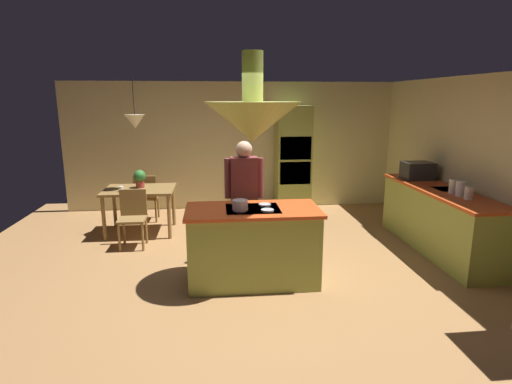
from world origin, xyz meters
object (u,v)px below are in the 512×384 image
at_px(canister_flour, 469,193).
at_px(canister_tea, 453,186).
at_px(dining_table, 140,194).
at_px(person_at_island, 244,194).
at_px(oven_tower, 293,159).
at_px(microwave_on_counter, 418,171).
at_px(chair_facing_island, 133,214).
at_px(kitchen_island, 253,245).
at_px(potted_plant_on_table, 140,178).
at_px(cup_on_table, 121,189).
at_px(cooking_pot_on_cooktop, 240,205).
at_px(chair_by_back_wall, 146,195).
at_px(canister_sugar, 461,189).

bearing_deg(canister_flour, canister_tea, 90.00).
height_order(dining_table, person_at_island, person_at_island).
bearing_deg(canister_flour, oven_tower, 119.49).
distance_m(person_at_island, canister_flour, 2.94).
xyz_separation_m(oven_tower, person_at_island, (-1.15, -2.56, -0.08)).
distance_m(canister_tea, microwave_on_counter, 1.03).
bearing_deg(oven_tower, canister_tea, -57.36).
bearing_deg(chair_facing_island, oven_tower, 32.64).
distance_m(kitchen_island, chair_facing_island, 2.23).
height_order(oven_tower, potted_plant_on_table, oven_tower).
height_order(kitchen_island, potted_plant_on_table, potted_plant_on_table).
bearing_deg(dining_table, microwave_on_counter, -6.78).
bearing_deg(kitchen_island, cup_on_table, 135.90).
xyz_separation_m(person_at_island, canister_flour, (2.89, -0.52, 0.06)).
bearing_deg(oven_tower, cooking_pot_on_cooktop, -110.48).
height_order(oven_tower, cup_on_table, oven_tower).
height_order(chair_by_back_wall, cooking_pot_on_cooktop, cooking_pot_on_cooktop).
xyz_separation_m(person_at_island, cup_on_table, (-1.89, 1.20, -0.16)).
distance_m(canister_flour, canister_tea, 0.36).
bearing_deg(chair_by_back_wall, canister_tea, 153.90).
relative_size(chair_by_back_wall, canister_sugar, 4.20).
bearing_deg(potted_plant_on_table, kitchen_island, -52.14).
bearing_deg(microwave_on_counter, kitchen_island, -151.22).
bearing_deg(cooking_pot_on_cooktop, canister_tea, 12.35).
distance_m(potted_plant_on_table, cup_on_table, 0.41).
height_order(person_at_island, chair_by_back_wall, person_at_island).
xyz_separation_m(potted_plant_on_table, microwave_on_counter, (4.53, -0.62, 0.15)).
bearing_deg(chair_facing_island, canister_tea, -11.49).
bearing_deg(canister_sugar, kitchen_island, -173.04).
bearing_deg(canister_tea, chair_facing_island, 168.51).
height_order(chair_facing_island, canister_sugar, canister_sugar).
bearing_deg(cooking_pot_on_cooktop, chair_by_back_wall, 118.13).
relative_size(canister_sugar, canister_tea, 1.07).
bearing_deg(cooking_pot_on_cooktop, cup_on_table, 131.54).
bearing_deg(cooking_pot_on_cooktop, canister_flour, 5.65).
distance_m(kitchen_island, cooking_pot_on_cooktop, 0.58).
distance_m(oven_tower, chair_by_back_wall, 2.89).
distance_m(cup_on_table, microwave_on_counter, 4.80).
height_order(canister_flour, microwave_on_counter, microwave_on_counter).
relative_size(kitchen_island, cup_on_table, 17.86).
xyz_separation_m(kitchen_island, potted_plant_on_table, (-1.69, 2.18, 0.46)).
bearing_deg(canister_flour, cooking_pot_on_cooktop, -174.35).
relative_size(dining_table, canister_sugar, 5.51).
relative_size(canister_tea, microwave_on_counter, 0.42).
height_order(kitchen_island, cup_on_table, kitchen_island).
distance_m(potted_plant_on_table, canister_flour, 4.96).
relative_size(potted_plant_on_table, canister_tea, 1.54).
xyz_separation_m(potted_plant_on_table, canister_flour, (4.53, -2.01, 0.09)).
xyz_separation_m(oven_tower, canister_tea, (1.74, -2.72, -0.01)).
bearing_deg(person_at_island, oven_tower, 65.78).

